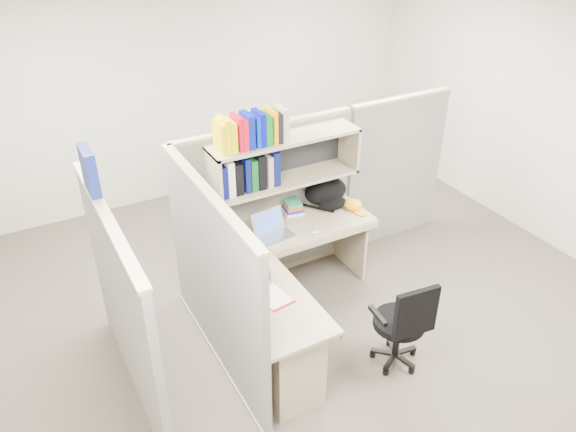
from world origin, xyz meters
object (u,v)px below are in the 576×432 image
desk (288,321)px  laptop (275,226)px  backpack (329,194)px  task_chair (400,336)px  snack_canister (264,273)px

desk → laptop: 0.89m
backpack → task_chair: size_ratio=0.50×
desk → task_chair: (0.78, -0.47, -0.13)m
laptop → backpack: size_ratio=0.73×
laptop → desk: bearing=-117.6°
backpack → task_chair: (-0.22, -1.48, -0.55)m
laptop → task_chair: laptop is taller
laptop → backpack: (0.73, 0.26, 0.01)m
laptop → task_chair: (0.51, -1.22, -0.53)m
desk → backpack: backpack is taller
desk → backpack: 1.48m
laptop → backpack: bearing=12.2°
laptop → snack_canister: bearing=-132.9°
backpack → snack_canister: bearing=-164.3°
snack_canister → task_chair: 1.22m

